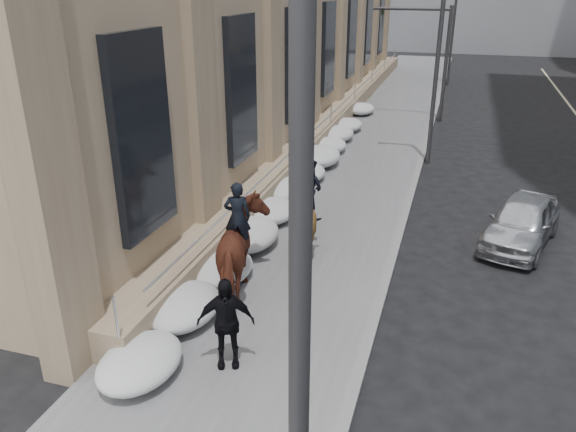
% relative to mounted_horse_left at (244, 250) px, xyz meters
% --- Properties ---
extents(ground, '(140.00, 140.00, 0.00)m').
position_rel_mounted_horse_left_xyz_m(ground, '(0.59, -1.51, -1.29)').
color(ground, black).
rests_on(ground, ground).
extents(sidewalk, '(5.00, 80.00, 0.12)m').
position_rel_mounted_horse_left_xyz_m(sidewalk, '(0.59, 8.49, -1.23)').
color(sidewalk, '#5B5B5E').
rests_on(sidewalk, ground).
extents(curb, '(0.24, 80.00, 0.12)m').
position_rel_mounted_horse_left_xyz_m(curb, '(3.21, 8.49, -1.23)').
color(curb, slate).
rests_on(curb, ground).
extents(streetlight_near, '(1.71, 0.24, 8.00)m').
position_rel_mounted_horse_left_xyz_m(streetlight_near, '(3.33, -7.51, 3.30)').
color(streetlight_near, '#2D2D30').
rests_on(streetlight_near, ground).
extents(streetlight_mid, '(1.71, 0.24, 8.00)m').
position_rel_mounted_horse_left_xyz_m(streetlight_mid, '(3.33, 12.49, 3.30)').
color(streetlight_mid, '#2D2D30').
rests_on(streetlight_mid, ground).
extents(streetlight_far, '(1.71, 0.24, 8.00)m').
position_rel_mounted_horse_left_xyz_m(streetlight_far, '(3.33, 32.49, 3.30)').
color(streetlight_far, '#2D2D30').
rests_on(streetlight_far, ground).
extents(traffic_signal, '(4.10, 0.22, 6.00)m').
position_rel_mounted_horse_left_xyz_m(traffic_signal, '(2.66, 20.49, 2.72)').
color(traffic_signal, '#2D2D30').
rests_on(traffic_signal, ground).
extents(snow_bank, '(1.70, 18.10, 0.76)m').
position_rel_mounted_horse_left_xyz_m(snow_bank, '(-0.83, 6.60, -0.82)').
color(snow_bank, '#BABDC1').
rests_on(snow_bank, sidewalk).
extents(mounted_horse_left, '(1.93, 2.89, 2.77)m').
position_rel_mounted_horse_left_xyz_m(mounted_horse_left, '(0.00, 0.00, 0.00)').
color(mounted_horse_left, '#552719').
rests_on(mounted_horse_left, sidewalk).
extents(mounted_horse_right, '(2.15, 2.25, 2.63)m').
position_rel_mounted_horse_left_xyz_m(mounted_horse_right, '(0.78, 2.74, -0.08)').
color(mounted_horse_right, '#482E14').
rests_on(mounted_horse_right, sidewalk).
extents(pedestrian, '(1.22, 0.84, 1.92)m').
position_rel_mounted_horse_left_xyz_m(pedestrian, '(0.66, -2.69, -0.21)').
color(pedestrian, black).
rests_on(pedestrian, sidewalk).
extents(car_silver, '(2.76, 4.39, 1.39)m').
position_rel_mounted_horse_left_xyz_m(car_silver, '(6.65, 5.18, -0.59)').
color(car_silver, '#B6B9BF').
rests_on(car_silver, ground).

